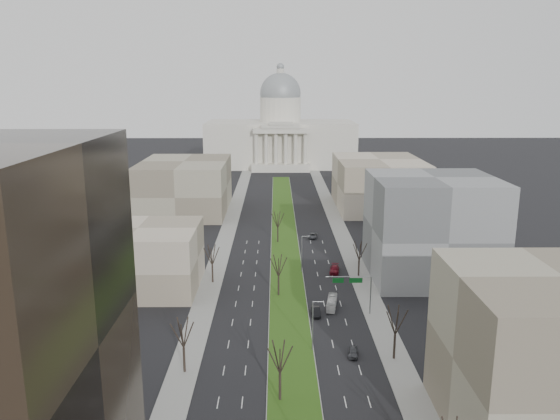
{
  "coord_description": "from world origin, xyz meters",
  "views": [
    {
      "loc": [
        -2.56,
        -31.09,
        45.39
      ],
      "look_at": [
        -1.43,
        111.99,
        11.59
      ],
      "focal_mm": 35.0,
      "sensor_mm": 36.0,
      "label": 1
    }
  ],
  "objects_px": {
    "car_grey_near": "(353,352)",
    "car_grey_far": "(313,236)",
    "car_black": "(316,312)",
    "box_van": "(332,303)",
    "car_red": "(334,269)"
  },
  "relations": [
    {
      "from": "car_grey_near",
      "to": "box_van",
      "type": "xyz_separation_m",
      "value": [
        -1.61,
        20.24,
        0.36
      ]
    },
    {
      "from": "car_grey_near",
      "to": "car_black",
      "type": "relative_size",
      "value": 0.88
    },
    {
      "from": "car_grey_near",
      "to": "car_black",
      "type": "bearing_deg",
      "value": 117.23
    },
    {
      "from": "car_black",
      "to": "car_red",
      "type": "height_order",
      "value": "car_red"
    },
    {
      "from": "car_grey_near",
      "to": "car_red",
      "type": "height_order",
      "value": "car_red"
    },
    {
      "from": "car_red",
      "to": "box_van",
      "type": "height_order",
      "value": "box_van"
    },
    {
      "from": "car_grey_near",
      "to": "car_black",
      "type": "xyz_separation_m",
      "value": [
        -5.15,
        16.54,
        0.07
      ]
    },
    {
      "from": "car_grey_far",
      "to": "box_van",
      "type": "bearing_deg",
      "value": -80.97
    },
    {
      "from": "car_grey_near",
      "to": "box_van",
      "type": "distance_m",
      "value": 20.31
    },
    {
      "from": "car_red",
      "to": "car_grey_far",
      "type": "xyz_separation_m",
      "value": [
        -3.22,
        30.02,
        -0.11
      ]
    },
    {
      "from": "car_red",
      "to": "car_grey_near",
      "type": "bearing_deg",
      "value": -82.58
    },
    {
      "from": "car_grey_near",
      "to": "car_grey_far",
      "type": "relative_size",
      "value": 0.82
    },
    {
      "from": "car_red",
      "to": "box_van",
      "type": "distance_m",
      "value": 21.37
    },
    {
      "from": "box_van",
      "to": "car_black",
      "type": "bearing_deg",
      "value": -123.96
    },
    {
      "from": "car_black",
      "to": "car_grey_near",
      "type": "bearing_deg",
      "value": -74.26
    }
  ]
}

